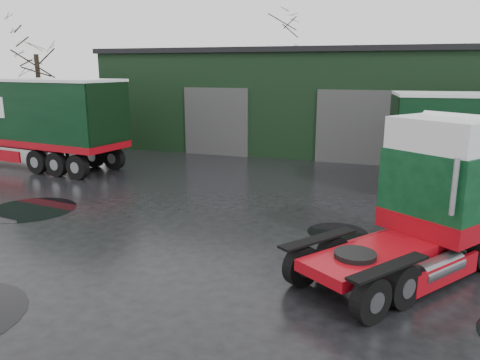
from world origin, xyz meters
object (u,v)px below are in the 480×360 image
Objects in this scene: warehouse at (363,99)px; tree_back_a at (281,72)px; hero_tractor at (401,202)px; tree_left at (39,83)px; trailer_left at (7,121)px; tree_back_b at (477,85)px.

warehouse is 12.90m from tree_back_a.
tree_left is (-21.50, 12.37, 2.26)m from hero_tractor.
tree_left is at bearing -121.43° from tree_back_a.
tree_left reaches higher than warehouse.
hero_tractor is at bearing -104.05° from trailer_left.
trailer_left is 4.41m from tree_left.
hero_tractor is 0.68× the size of tree_back_a.
warehouse is at bearing -51.34° from tree_back_a.
tree_back_a reaches higher than tree_back_b.
warehouse is 20.55m from hero_tractor.
tree_back_b is at bearing -41.45° from trailer_left.
trailer_left is 1.77× the size of tree_left.
tree_left is (-19.00, -8.00, 1.09)m from warehouse.
tree_back_b reaches higher than warehouse.
hero_tractor is 0.86× the size of tree_back_b.
warehouse is 5.05× the size of hero_tractor.
tree_back_b is at bearing 115.45° from hero_tractor.
tree_left is 1.13× the size of tree_back_b.
tree_back_a is (-8.00, 10.00, 1.59)m from warehouse.
tree_left is at bearing -157.17° from warehouse.
trailer_left is 24.15m from tree_back_a.
tree_left reaches higher than hero_tractor.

